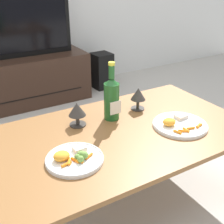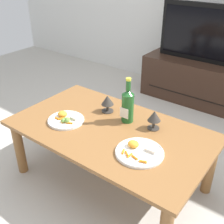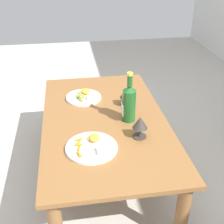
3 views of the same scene
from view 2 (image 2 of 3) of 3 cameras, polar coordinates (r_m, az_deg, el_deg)
The scene contains 9 objects.
ground_plane at distance 2.15m, azimuth -0.34°, elevation -13.54°, with size 6.40×6.40×0.00m, color #B7B2A8.
dining_table at distance 1.91m, azimuth -0.38°, elevation -5.05°, with size 1.33×0.77×0.45m.
tv_stand at distance 3.29m, azimuth 16.65°, elevation 6.10°, with size 1.15×0.46×0.46m.
tv_screen at distance 3.13m, azimuth 18.04°, elevation 14.93°, with size 0.93×0.05×0.59m.
wine_bottle at distance 1.89m, azimuth 3.20°, elevation 1.50°, with size 0.08×0.08×0.32m.
goblet_left at distance 2.03m, azimuth -0.93°, elevation 2.23°, with size 0.09×0.09×0.13m.
goblet_right at distance 1.85m, azimuth 8.54°, elevation -0.99°, with size 0.09×0.09×0.13m.
dinner_plate_left at distance 1.97m, azimuth -9.34°, elevation -1.47°, with size 0.25×0.25×0.05m.
dinner_plate_right at distance 1.66m, azimuth 5.53°, elevation -7.95°, with size 0.28×0.28×0.05m.
Camera 2 is at (0.96, -1.25, 1.47)m, focal length 45.19 mm.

